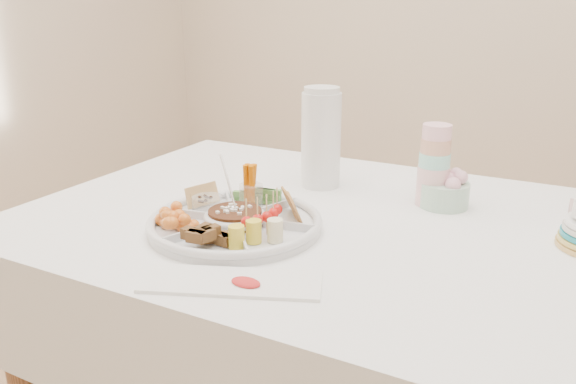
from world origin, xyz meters
The scene contains 13 objects.
dining_table centered at (0.00, 0.00, 0.38)m, with size 1.52×1.02×0.76m, color white.
party_tray centered at (-0.20, -0.17, 0.78)m, with size 0.38×0.38×0.04m, color white.
bean_dip centered at (-0.20, -0.17, 0.79)m, with size 0.12×0.12×0.04m, color #3E150B.
tortillas centered at (-0.10, -0.09, 0.80)m, with size 0.10×0.10×0.06m, color #9B693C, non-canonical shape.
carrot_cucumber centered at (-0.22, -0.04, 0.82)m, with size 0.11×0.11×0.10m, color #CF6200, non-canonical shape.
pita_raisins centered at (-0.32, -0.13, 0.80)m, with size 0.10×0.10×0.06m, color tan, non-canonical shape.
cherries centered at (-0.30, -0.25, 0.79)m, with size 0.12×0.12×0.05m, color orange, non-canonical shape.
granola_chunks centered at (-0.17, -0.30, 0.79)m, with size 0.10×0.10×0.04m, color #59321D, non-canonical shape.
banana_tomato centered at (-0.07, -0.22, 0.82)m, with size 0.10×0.10×0.09m, color #F9E98E, non-canonical shape.
cup_stack centered at (0.15, 0.19, 0.87)m, with size 0.08×0.08×0.22m, color #A8BDA0.
thermos centered at (-0.16, 0.21, 0.90)m, with size 0.11×0.11×0.28m, color white.
flower_bowl centered at (0.18, 0.20, 0.80)m, with size 0.12×0.12×0.09m, color #88BBA2.
placemat centered at (-0.06, -0.39, 0.76)m, with size 0.32×0.11×0.01m, color beige.
Camera 1 is at (0.45, -1.14, 1.24)m, focal length 35.00 mm.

